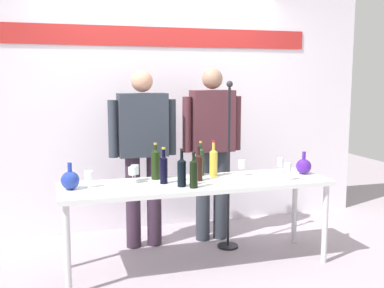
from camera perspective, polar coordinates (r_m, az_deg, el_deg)
ground_plane at (r=4.20m, az=0.61°, el=-14.60°), size 10.00×10.00×0.00m
back_wall at (r=5.07m, az=-3.57°, el=6.73°), size 4.67×0.11×3.00m
display_table at (r=3.99m, az=0.63°, el=-5.50°), size 2.30×0.63×0.74m
decanter_blue_left at (r=3.82m, az=-14.69°, el=-4.28°), size 0.15×0.15×0.22m
decanter_blue_right at (r=4.41m, az=13.49°, el=-2.65°), size 0.14×0.14×0.21m
presenter_left at (r=4.43m, az=-6.03°, el=-0.26°), size 0.65×0.22×1.69m
presenter_right at (r=4.61m, az=2.46°, el=0.13°), size 0.60×0.22×1.71m
wine_bottle_0 at (r=3.74m, az=0.21°, el=-3.49°), size 0.07×0.07×0.29m
wine_bottle_1 at (r=4.18m, az=2.64°, el=-2.16°), size 0.07×0.07×0.33m
wine_bottle_2 at (r=4.00m, az=0.83°, el=-2.73°), size 0.07×0.07×0.30m
wine_bottle_3 at (r=3.90m, az=-3.48°, el=-2.99°), size 0.06×0.06×0.31m
wine_bottle_4 at (r=4.07m, az=-4.48°, el=-2.37°), size 0.08×0.08×0.32m
wine_bottle_5 at (r=4.21m, az=1.06°, el=-2.06°), size 0.07×0.07×0.31m
wine_bottle_6 at (r=3.78m, az=-1.26°, el=-3.35°), size 0.07×0.07×0.31m
wine_glass_left_0 at (r=3.93m, az=-7.29°, el=-3.32°), size 0.07×0.07×0.14m
wine_glass_left_1 at (r=3.85m, az=-12.54°, el=-3.82°), size 0.07×0.07×0.14m
wine_glass_left_2 at (r=4.03m, az=-7.00°, el=-3.17°), size 0.07×0.07×0.14m
wine_glass_right_0 at (r=4.42m, az=10.76°, el=-2.22°), size 0.06×0.06×0.14m
wine_glass_right_1 at (r=4.21m, az=6.11°, el=-2.51°), size 0.06×0.06×0.15m
wine_glass_right_2 at (r=4.09m, az=11.66°, el=-2.85°), size 0.06×0.06×0.16m
microphone_stand at (r=4.46m, az=4.48°, el=-5.96°), size 0.20×0.20×1.60m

